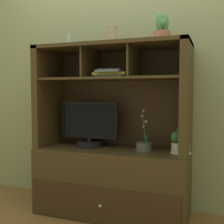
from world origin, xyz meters
The scene contains 10 objects.
floor_plane centered at (0.00, 0.00, -0.01)m, with size 6.00×6.00×0.02m, color brown.
back_wall centered at (0.00, 0.29, 1.40)m, with size 6.00×0.02×2.80m, color #91996C.
media_console centered at (0.00, 0.01, 0.46)m, with size 1.31×0.54×1.47m.
tv_monitor centered at (-0.22, 0.02, 0.75)m, with size 0.54×0.24×0.40m.
potted_orchid centered at (0.28, 0.01, 0.62)m, with size 0.15×0.15×0.35m.
potted_fern centered at (0.58, 0.01, 0.67)m, with size 0.17×0.17×0.22m.
magazine_stack_left centered at (0.03, -0.04, 1.22)m, with size 0.29×0.33×0.06m.
diffuser_bottle centered at (-0.43, 0.03, 1.52)m, with size 0.05×0.05×0.26m.
potted_succulent centered at (0.43, -0.01, 1.56)m, with size 0.16×0.16×0.22m.
ceramic_vase centered at (0.00, 0.01, 1.55)m, with size 0.08×0.08×0.16m.
Camera 1 is at (0.85, -2.32, 1.07)m, focal length 46.09 mm.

